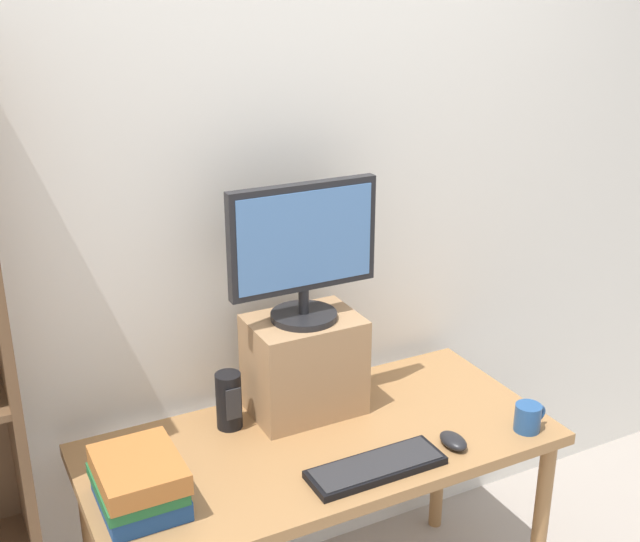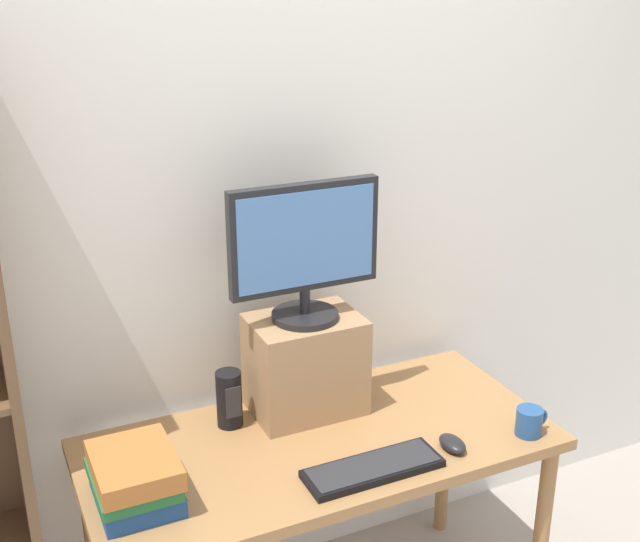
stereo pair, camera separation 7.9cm
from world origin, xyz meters
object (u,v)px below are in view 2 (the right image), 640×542
object	(u,v)px
desk	(319,463)
computer_mouse	(452,444)
computer_monitor	(305,248)
desk_speaker	(229,399)
keyboard	(373,468)
coffee_mug	(530,421)
book_stack	(135,478)
riser_box	(305,364)

from	to	relation	value
desk	computer_mouse	world-z (taller)	computer_mouse
computer_monitor	computer_mouse	xyz separation A→B (m)	(0.30, -0.39, -0.53)
desk	desk_speaker	world-z (taller)	desk_speaker
desk_speaker	computer_monitor	bearing A→B (deg)	-2.83
keyboard	coffee_mug	size ratio (longest dim) A/B	3.67
computer_mouse	desk_speaker	distance (m)	0.68
computer_monitor	desk_speaker	world-z (taller)	computer_monitor
book_stack	desk_speaker	xyz separation A→B (m)	(0.35, 0.26, 0.02)
desk	coffee_mug	size ratio (longest dim) A/B	12.96
desk_speaker	keyboard	bearing A→B (deg)	-55.37
computer_monitor	book_stack	bearing A→B (deg)	-157.72
keyboard	computer_mouse	size ratio (longest dim) A/B	3.81
book_stack	computer_mouse	bearing A→B (deg)	-9.19
book_stack	desk_speaker	distance (m)	0.43
coffee_mug	computer_mouse	bearing A→B (deg)	173.21
book_stack	keyboard	bearing A→B (deg)	-13.18
computer_mouse	coffee_mug	world-z (taller)	coffee_mug
desk	computer_mouse	bearing A→B (deg)	-32.48
computer_monitor	computer_mouse	world-z (taller)	computer_monitor
computer_mouse	book_stack	world-z (taller)	book_stack
computer_monitor	keyboard	size ratio (longest dim) A/B	1.18
riser_box	book_stack	bearing A→B (deg)	-157.60
keyboard	desk_speaker	distance (m)	0.50
riser_box	coffee_mug	size ratio (longest dim) A/B	3.15
computer_monitor	keyboard	bearing A→B (deg)	-85.66
book_stack	coffee_mug	bearing A→B (deg)	-8.66
computer_mouse	computer_monitor	bearing A→B (deg)	127.14
coffee_mug	riser_box	bearing A→B (deg)	142.52
computer_mouse	book_stack	xyz separation A→B (m)	(-0.89, 0.14, 0.06)
desk	computer_mouse	distance (m)	0.40
computer_mouse	coffee_mug	xyz separation A→B (m)	(0.25, -0.03, 0.03)
desk	riser_box	size ratio (longest dim) A/B	4.11
riser_box	keyboard	distance (m)	0.42
coffee_mug	desk_speaker	xyz separation A→B (m)	(-0.80, 0.43, 0.05)
computer_mouse	coffee_mug	bearing A→B (deg)	-6.79
desk	keyboard	distance (m)	0.24
desk	desk_speaker	distance (m)	0.34
computer_monitor	desk_speaker	bearing A→B (deg)	177.17
desk	computer_monitor	size ratio (longest dim) A/B	2.99
riser_box	computer_mouse	distance (m)	0.51
riser_box	coffee_mug	distance (m)	0.70
keyboard	coffee_mug	world-z (taller)	coffee_mug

